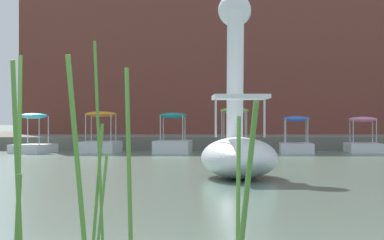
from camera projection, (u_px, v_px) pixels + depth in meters
The scene contains 11 objects.
shore_bank_far at pixel (157, 139), 39.77m from camera, with size 133.80×18.82×0.52m, color #6B665B.
swan_boat at pixel (238, 136), 15.70m from camera, with size 1.50×3.37×3.83m.
pedal_boat_pink at pixel (363, 142), 28.73m from camera, with size 1.28×1.99×1.30m.
pedal_boat_blue at pixel (296, 141), 28.31m from camera, with size 1.36×2.13×1.32m.
pedal_boat_lime at pixel (234, 140), 28.49m from camera, with size 1.43×2.11×1.62m.
pedal_boat_teal at pixel (173, 141), 28.12m from camera, with size 1.43×2.31×1.44m.
pedal_boat_orange at pixel (101, 140), 28.56m from camera, with size 1.44×2.07×1.49m.
pedal_boat_cyan at pixel (33, 141), 28.09m from camera, with size 1.57×2.04×1.42m.
parked_van at pixel (338, 115), 39.89m from camera, with size 4.60×2.21×1.74m.
apartment_block at pixel (256, 30), 42.42m from camera, with size 23.29×9.75×11.03m, color brown.
reed_clump_foreground at pixel (88, 192), 4.91m from camera, with size 2.08×1.34×1.58m.
Camera 1 is at (0.95, -4.83, 1.11)m, focal length 73.85 mm.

